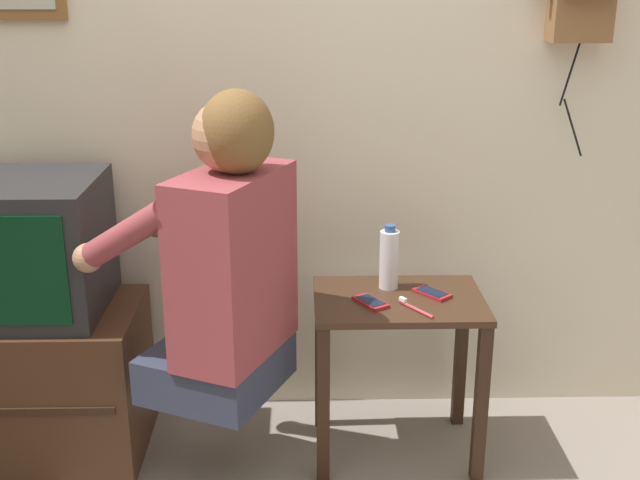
{
  "coord_description": "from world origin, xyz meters",
  "views": [
    {
      "loc": [
        0.08,
        -1.51,
        1.57
      ],
      "look_at": [
        0.13,
        0.82,
        0.78
      ],
      "focal_mm": 45.0,
      "sensor_mm": 36.0,
      "label": 1
    }
  ],
  "objects_px": {
    "person": "(225,260)",
    "cell_phone_spare": "(432,293)",
    "television": "(22,246)",
    "cell_phone_held": "(371,302)",
    "toothbrush": "(414,307)",
    "water_bottle": "(389,259)"
  },
  "relations": [
    {
      "from": "person",
      "to": "cell_phone_spare",
      "type": "distance_m",
      "value": 0.7
    },
    {
      "from": "television",
      "to": "cell_phone_held",
      "type": "xyz_separation_m",
      "value": [
        1.11,
        -0.09,
        -0.16
      ]
    },
    {
      "from": "person",
      "to": "cell_phone_spare",
      "type": "height_order",
      "value": "person"
    },
    {
      "from": "television",
      "to": "cell_phone_spare",
      "type": "distance_m",
      "value": 1.32
    },
    {
      "from": "toothbrush",
      "to": "water_bottle",
      "type": "bearing_deg",
      "value": 73.78
    },
    {
      "from": "cell_phone_held",
      "to": "water_bottle",
      "type": "xyz_separation_m",
      "value": [
        0.07,
        0.14,
        0.1
      ]
    },
    {
      "from": "television",
      "to": "toothbrush",
      "type": "xyz_separation_m",
      "value": [
        1.24,
        -0.14,
        -0.16
      ]
    },
    {
      "from": "cell_phone_held",
      "to": "cell_phone_spare",
      "type": "height_order",
      "value": "same"
    },
    {
      "from": "person",
      "to": "cell_phone_held",
      "type": "height_order",
      "value": "person"
    },
    {
      "from": "television",
      "to": "cell_phone_spare",
      "type": "relative_size",
      "value": 3.77
    },
    {
      "from": "person",
      "to": "cell_phone_held",
      "type": "relative_size",
      "value": 6.78
    },
    {
      "from": "water_bottle",
      "to": "toothbrush",
      "type": "distance_m",
      "value": 0.21
    },
    {
      "from": "television",
      "to": "toothbrush",
      "type": "height_order",
      "value": "television"
    },
    {
      "from": "person",
      "to": "television",
      "type": "height_order",
      "value": "person"
    },
    {
      "from": "cell_phone_spare",
      "to": "toothbrush",
      "type": "distance_m",
      "value": 0.14
    },
    {
      "from": "person",
      "to": "water_bottle",
      "type": "height_order",
      "value": "person"
    },
    {
      "from": "cell_phone_spare",
      "to": "person",
      "type": "bearing_deg",
      "value": 155.57
    },
    {
      "from": "cell_phone_held",
      "to": "toothbrush",
      "type": "height_order",
      "value": "toothbrush"
    },
    {
      "from": "person",
      "to": "cell_phone_spare",
      "type": "relative_size",
      "value": 6.99
    },
    {
      "from": "person",
      "to": "television",
      "type": "relative_size",
      "value": 1.85
    },
    {
      "from": "person",
      "to": "water_bottle",
      "type": "xyz_separation_m",
      "value": [
        0.51,
        0.26,
        -0.1
      ]
    },
    {
      "from": "cell_phone_held",
      "to": "toothbrush",
      "type": "relative_size",
      "value": 1.04
    }
  ]
}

